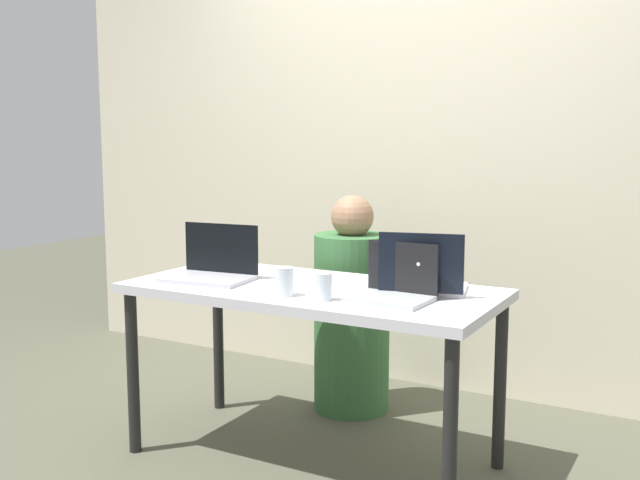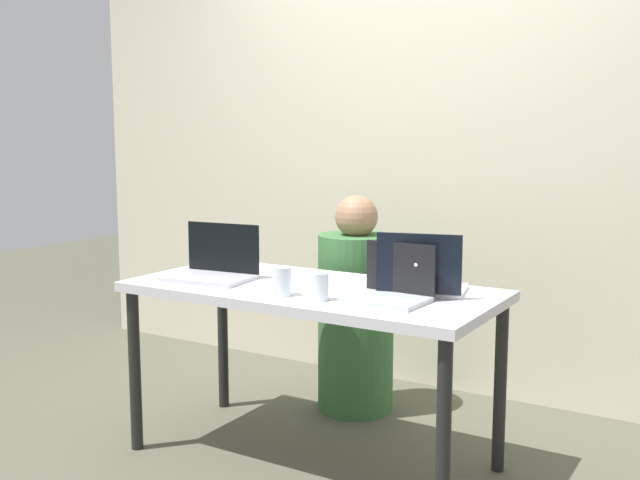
% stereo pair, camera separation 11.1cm
% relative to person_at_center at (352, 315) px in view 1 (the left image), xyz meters
% --- Properties ---
extents(ground_plane, '(12.00, 12.00, 0.00)m').
position_rel_person_at_center_xyz_m(ground_plane, '(0.12, -0.61, -0.47)').
color(ground_plane, '#4F4E3F').
extents(back_wall, '(4.50, 0.10, 2.69)m').
position_rel_person_at_center_xyz_m(back_wall, '(0.12, 0.56, 0.88)').
color(back_wall, beige).
rests_on(back_wall, ground).
extents(desk, '(1.49, 0.69, 0.73)m').
position_rel_person_at_center_xyz_m(desk, '(0.12, -0.61, 0.19)').
color(desk, silver).
rests_on(desk, ground).
extents(person_at_center, '(0.43, 0.43, 1.05)m').
position_rel_person_at_center_xyz_m(person_at_center, '(0.00, 0.00, 0.00)').
color(person_at_center, '#366737').
rests_on(person_at_center, ground).
extents(laptop_back_right, '(0.37, 0.32, 0.24)m').
position_rel_person_at_center_xyz_m(laptop_back_right, '(0.56, -0.50, 0.32)').
color(laptop_back_right, silver).
rests_on(laptop_back_right, desk).
extents(laptop_front_left, '(0.37, 0.28, 0.23)m').
position_rel_person_at_center_xyz_m(laptop_front_left, '(-0.32, -0.68, 0.31)').
color(laptop_front_left, '#B2B1B9').
rests_on(laptop_front_left, desk).
extents(laptop_front_right, '(0.30, 0.25, 0.21)m').
position_rel_person_at_center_xyz_m(laptop_front_right, '(0.51, -0.68, 0.31)').
color(laptop_front_right, '#B0B7B6').
rests_on(laptop_front_right, desk).
extents(water_glass_right, '(0.06, 0.06, 0.10)m').
position_rel_person_at_center_xyz_m(water_glass_right, '(0.29, -0.81, 0.31)').
color(water_glass_right, silver).
rests_on(water_glass_right, desk).
extents(water_glass_center, '(0.07, 0.07, 0.11)m').
position_rel_person_at_center_xyz_m(water_glass_center, '(0.12, -0.81, 0.31)').
color(water_glass_center, silver).
rests_on(water_glass_center, desk).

